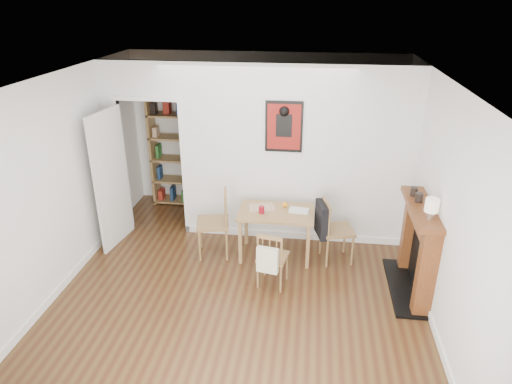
# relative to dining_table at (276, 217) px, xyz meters

# --- Properties ---
(ground) EXTENTS (5.20, 5.20, 0.00)m
(ground) POSITION_rel_dining_table_xyz_m (-0.36, -0.82, -0.62)
(ground) COLOR #4D3418
(ground) RESTS_ON ground
(room_shell) EXTENTS (5.20, 5.20, 5.20)m
(room_shell) POSITION_rel_dining_table_xyz_m (-0.26, 0.52, 0.68)
(room_shell) COLOR silver
(room_shell) RESTS_ON ground
(dining_table) EXTENTS (1.03, 0.65, 0.70)m
(dining_table) POSITION_rel_dining_table_xyz_m (0.00, 0.00, 0.00)
(dining_table) COLOR #9C8348
(dining_table) RESTS_ON ground
(chair_left) EXTENTS (0.57, 0.57, 0.97)m
(chair_left) POSITION_rel_dining_table_xyz_m (-0.88, -0.07, -0.13)
(chair_left) COLOR olive
(chair_left) RESTS_ON ground
(chair_right) EXTENTS (0.61, 0.56, 0.91)m
(chair_right) POSITION_rel_dining_table_xyz_m (0.83, -0.01, -0.14)
(chair_right) COLOR olive
(chair_right) RESTS_ON ground
(chair_front) EXTENTS (0.46, 0.50, 0.78)m
(chair_front) POSITION_rel_dining_table_xyz_m (0.02, -0.70, -0.22)
(chair_front) COLOR olive
(chair_front) RESTS_ON ground
(bookshelf) EXTENTS (0.86, 0.34, 2.04)m
(bookshelf) POSITION_rel_dining_table_xyz_m (-1.86, 1.58, 0.39)
(bookshelf) COLOR #9C8348
(bookshelf) RESTS_ON ground
(fireplace) EXTENTS (0.45, 1.25, 1.16)m
(fireplace) POSITION_rel_dining_table_xyz_m (1.80, -0.57, -0.00)
(fireplace) COLOR brown
(fireplace) RESTS_ON ground
(red_glass) EXTENTS (0.08, 0.08, 0.10)m
(red_glass) POSITION_rel_dining_table_xyz_m (-0.19, -0.09, 0.13)
(red_glass) COLOR maroon
(red_glass) RESTS_ON dining_table
(orange_fruit) EXTENTS (0.07, 0.07, 0.07)m
(orange_fruit) POSITION_rel_dining_table_xyz_m (0.11, 0.15, 0.12)
(orange_fruit) COLOR orange
(orange_fruit) RESTS_ON dining_table
(placemat) EXTENTS (0.40, 0.33, 0.00)m
(placemat) POSITION_rel_dining_table_xyz_m (-0.21, 0.09, 0.09)
(placemat) COLOR #C1B59F
(placemat) RESTS_ON dining_table
(notebook) EXTENTS (0.28, 0.22, 0.01)m
(notebook) POSITION_rel_dining_table_xyz_m (0.31, 0.05, 0.09)
(notebook) COLOR silver
(notebook) RESTS_ON dining_table
(mantel_lamp) EXTENTS (0.15, 0.15, 0.24)m
(mantel_lamp) POSITION_rel_dining_table_xyz_m (1.78, -0.89, 0.69)
(mantel_lamp) COLOR silver
(mantel_lamp) RESTS_ON fireplace
(ceramic_jar_a) EXTENTS (0.09, 0.09, 0.11)m
(ceramic_jar_a) POSITION_rel_dining_table_xyz_m (1.74, -0.46, 0.60)
(ceramic_jar_a) COLOR black
(ceramic_jar_a) RESTS_ON fireplace
(ceramic_jar_b) EXTENTS (0.09, 0.09, 0.11)m
(ceramic_jar_b) POSITION_rel_dining_table_xyz_m (1.71, -0.28, 0.60)
(ceramic_jar_b) COLOR black
(ceramic_jar_b) RESTS_ON fireplace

